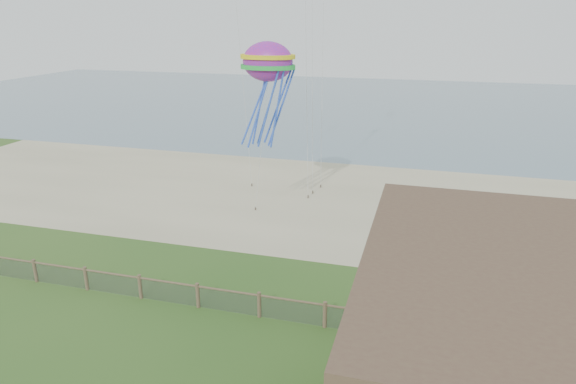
# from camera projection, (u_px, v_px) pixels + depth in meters

# --- Properties ---
(sand_beach) EXTENTS (72.00, 20.00, 0.02)m
(sand_beach) POSITION_uv_depth(u_px,v_px,m) (329.00, 200.00, 37.73)
(sand_beach) COLOR tan
(sand_beach) RESTS_ON ground
(ocean) EXTENTS (160.00, 68.00, 0.02)m
(ocean) POSITION_uv_depth(u_px,v_px,m) (386.00, 105.00, 77.78)
(ocean) COLOR slate
(ocean) RESTS_ON ground
(chainlink_fence) EXTENTS (36.20, 0.20, 1.25)m
(chainlink_fence) POSITION_uv_depth(u_px,v_px,m) (259.00, 306.00, 22.99)
(chainlink_fence) COLOR #4C402B
(chainlink_fence) RESTS_ON ground
(octopus_kite) EXTENTS (3.61, 2.86, 6.65)m
(octopus_kite) POSITION_uv_depth(u_px,v_px,m) (268.00, 92.00, 29.77)
(octopus_kite) COLOR #F3265C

